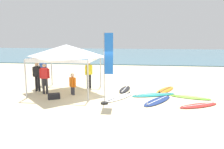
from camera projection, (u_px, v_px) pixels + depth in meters
name	position (u px, v px, depth m)	size (l,w,h in m)	color
ground_plane	(102.00, 98.00, 11.70)	(80.00, 80.00, 0.00)	beige
sea	(132.00, 54.00, 43.01)	(80.00, 36.00, 0.10)	teal
canopy_tent	(66.00, 51.00, 12.70)	(3.44, 3.44, 2.75)	#B7B7BC
surfboard_navy	(157.00, 101.00, 11.05)	(1.80, 2.40, 0.19)	navy
surfboard_red	(199.00, 105.00, 10.29)	(2.08, 1.48, 0.19)	red
surfboard_orange	(165.00, 90.00, 13.29)	(1.54, 2.27, 0.19)	orange
surfboard_lime	(190.00, 97.00, 11.71)	(2.11, 1.17, 0.19)	#7AD12D
surfboard_black	(125.00, 89.00, 13.47)	(0.75, 2.02, 0.19)	black
surfboard_white	(120.00, 97.00, 11.73)	(1.65, 2.31, 0.19)	white
surfboard_teal	(153.00, 95.00, 12.20)	(2.56, 1.58, 0.19)	#19847F
person_black	(37.00, 75.00, 12.99)	(0.55, 0.23, 1.71)	black
person_blue	(43.00, 71.00, 14.56)	(0.55, 0.24, 1.71)	#2D2D33
person_red	(45.00, 77.00, 12.41)	(0.53, 0.31, 1.71)	#2D2D33
person_yellow	(89.00, 73.00, 13.70)	(0.40, 0.45, 1.71)	black
person_grey	(38.00, 73.00, 13.71)	(0.41, 0.42, 1.71)	#2D2D33
person_orange	(73.00, 83.00, 12.27)	(0.42, 0.41, 1.20)	#383842
banner_flag	(107.00, 71.00, 10.39)	(0.60, 0.36, 3.40)	#99999E
gear_bag_near_tent	(54.00, 96.00, 11.49)	(0.60, 0.32, 0.28)	#232328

